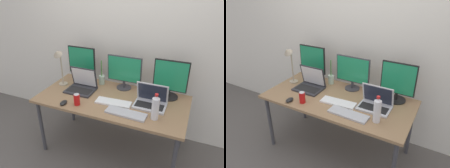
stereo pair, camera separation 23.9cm
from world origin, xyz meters
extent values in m
plane|color=#5B5651|center=(0.00, 0.00, 0.00)|extent=(16.00, 16.00, 0.00)
cube|color=silver|center=(0.00, 0.59, 1.30)|extent=(7.00, 0.08, 2.60)
cylinder|color=#424247|center=(-0.78, -0.34, 0.35)|extent=(0.04, 0.04, 0.71)
cylinder|color=#424247|center=(-0.78, 0.34, 0.35)|extent=(0.04, 0.04, 0.71)
cylinder|color=#424247|center=(0.78, 0.34, 0.35)|extent=(0.04, 0.04, 0.71)
cube|color=#93704C|center=(0.00, 0.00, 0.72)|extent=(1.68, 0.80, 0.03)
cylinder|color=black|center=(-0.54, 0.30, 0.75)|extent=(0.22, 0.22, 0.01)
cylinder|color=black|center=(-0.54, 0.30, 0.79)|extent=(0.03, 0.03, 0.08)
cube|color=black|center=(-0.54, 0.30, 1.01)|extent=(0.37, 0.02, 0.36)
cube|color=#1E8C59|center=(-0.54, 0.29, 1.01)|extent=(0.35, 0.01, 0.33)
cylinder|color=#38383D|center=(0.04, 0.29, 0.75)|extent=(0.18, 0.18, 0.01)
cylinder|color=#38383D|center=(0.04, 0.29, 0.79)|extent=(0.03, 0.03, 0.08)
cube|color=#38383D|center=(0.04, 0.29, 0.99)|extent=(0.42, 0.02, 0.32)
cube|color=#1E8C59|center=(0.04, 0.28, 0.99)|extent=(0.40, 0.01, 0.29)
cylinder|color=black|center=(0.58, 0.28, 0.75)|extent=(0.22, 0.22, 0.01)
cylinder|color=black|center=(0.58, 0.28, 0.79)|extent=(0.03, 0.03, 0.07)
cube|color=black|center=(0.58, 0.28, 1.00)|extent=(0.38, 0.02, 0.36)
cube|color=#1E8C59|center=(0.58, 0.27, 1.00)|extent=(0.35, 0.01, 0.33)
cube|color=#2D2D33|center=(-0.42, 0.01, 0.75)|extent=(0.34, 0.25, 0.02)
cube|color=black|center=(-0.42, -0.01, 0.76)|extent=(0.30, 0.14, 0.00)
cube|color=#2D2D33|center=(-0.42, 0.11, 0.88)|extent=(0.34, 0.06, 0.25)
cube|color=white|center=(-0.42, 0.10, 0.88)|extent=(0.30, 0.05, 0.23)
cube|color=silver|center=(0.44, -0.01, 0.75)|extent=(0.34, 0.23, 0.02)
cube|color=black|center=(0.44, -0.03, 0.76)|extent=(0.30, 0.13, 0.00)
cube|color=silver|center=(0.44, 0.08, 0.87)|extent=(0.34, 0.07, 0.22)
cube|color=#232838|center=(0.44, 0.07, 0.87)|extent=(0.30, 0.06, 0.20)
cube|color=#B2B2B7|center=(0.25, -0.24, 0.75)|extent=(0.42, 0.15, 0.02)
cube|color=white|center=(0.06, -0.10, 0.75)|extent=(0.40, 0.16, 0.02)
ellipsoid|color=black|center=(-0.43, -0.32, 0.76)|extent=(0.07, 0.11, 0.03)
cylinder|color=silver|center=(0.53, -0.20, 0.85)|extent=(0.07, 0.07, 0.22)
cone|color=silver|center=(0.53, -0.20, 0.98)|extent=(0.07, 0.07, 0.03)
cylinder|color=red|center=(0.53, -0.20, 1.00)|extent=(0.03, 0.03, 0.02)
cylinder|color=red|center=(-0.29, -0.27, 0.80)|extent=(0.07, 0.07, 0.12)
cylinder|color=silver|center=(-0.29, -0.27, 0.86)|extent=(0.06, 0.06, 0.00)
cylinder|color=#B2D1B7|center=(-0.26, 0.29, 0.80)|extent=(0.07, 0.07, 0.11)
cylinder|color=#519342|center=(-0.26, 0.29, 0.95)|extent=(0.01, 0.01, 0.20)
cylinder|color=tan|center=(-0.71, 0.09, 0.75)|extent=(0.11, 0.11, 0.01)
cylinder|color=tan|center=(-0.71, 0.09, 0.95)|extent=(0.02, 0.02, 0.39)
cone|color=tan|center=(-0.71, 0.03, 1.17)|extent=(0.11, 0.12, 0.11)
camera|label=1|loc=(0.83, -1.97, 1.99)|focal=35.00mm
camera|label=2|loc=(1.04, -1.87, 1.99)|focal=35.00mm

